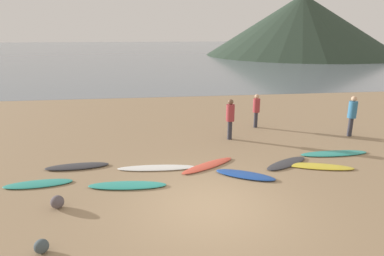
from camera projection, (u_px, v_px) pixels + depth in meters
name	position (u px, v px, depth m)	size (l,w,h in m)	color
ground_plane	(176.00, 116.00, 18.40)	(120.00, 120.00, 0.20)	#997C5B
ocean_water	(154.00, 51.00, 70.46)	(140.00, 100.00, 0.01)	slate
headland_hill	(301.00, 25.00, 57.77)	(32.32, 32.32, 10.06)	#28382B
surfboard_0	(38.00, 184.00, 10.04)	(1.96, 0.56, 0.07)	teal
surfboard_1	(77.00, 166.00, 11.29)	(2.07, 0.57, 0.09)	#333338
surfboard_2	(127.00, 185.00, 9.93)	(2.30, 0.56, 0.08)	teal
surfboard_3	(157.00, 168.00, 11.20)	(2.60, 0.50, 0.06)	white
surfboard_4	(208.00, 165.00, 11.39)	(2.21, 0.49, 0.07)	#D84C38
surfboard_5	(245.00, 175.00, 10.62)	(1.91, 0.57, 0.10)	#1E479E
surfboard_6	(286.00, 163.00, 11.56)	(1.92, 0.55, 0.07)	#333338
surfboard_7	(318.00, 166.00, 11.31)	(2.30, 0.55, 0.07)	yellow
surfboard_8	(334.00, 153.00, 12.49)	(2.59, 0.58, 0.07)	teal
person_0	(230.00, 116.00, 13.92)	(0.35, 0.35, 1.71)	#2D2D38
person_1	(352.00, 113.00, 14.34)	(0.35, 0.35, 1.76)	#2D2D38
person_2	(256.00, 108.00, 15.65)	(0.32, 0.32, 1.58)	#2D2D38
beach_rock_near	(41.00, 246.00, 6.97)	(0.30, 0.30, 0.30)	#404C51
beach_rock_far	(57.00, 202.00, 8.72)	(0.34, 0.34, 0.34)	#554C51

